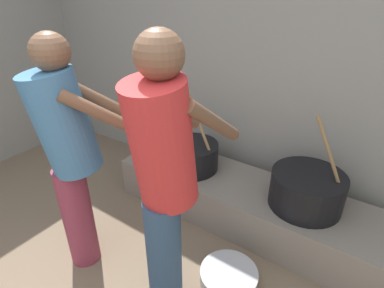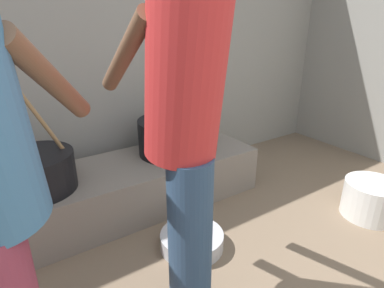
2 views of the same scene
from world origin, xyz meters
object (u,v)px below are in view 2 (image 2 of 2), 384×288
object	(u,v)px
cook_in_red_shirt	(185,121)
metal_mixing_bowl	(192,240)
cooking_pot_secondary	(173,136)
bucket_white_plastic	(371,199)
cooking_pot_main	(35,172)

from	to	relation	value
cook_in_red_shirt	metal_mixing_bowl	world-z (taller)	cook_in_red_shirt
cooking_pot_secondary	metal_mixing_bowl	xyz separation A→B (m)	(-0.25, -0.64, -0.43)
cook_in_red_shirt	bucket_white_plastic	bearing A→B (deg)	-3.53
bucket_white_plastic	metal_mixing_bowl	size ratio (longest dim) A/B	0.98
cooking_pot_secondary	bucket_white_plastic	xyz separation A→B (m)	(0.99, -1.06, -0.35)
cooking_pot_secondary	cook_in_red_shirt	distance (m)	1.18
cooking_pot_main	cooking_pot_secondary	world-z (taller)	cooking_pot_secondary
metal_mixing_bowl	cook_in_red_shirt	bearing A→B (deg)	-127.53
cooking_pot_main	cook_in_red_shirt	world-z (taller)	cook_in_red_shirt
cooking_pot_main	cook_in_red_shirt	distance (m)	1.14
bucket_white_plastic	metal_mixing_bowl	world-z (taller)	bucket_white_plastic
cooking_pot_main	cooking_pot_secondary	bearing A→B (deg)	2.45
cooking_pot_main	cook_in_red_shirt	size ratio (longest dim) A/B	0.42
bucket_white_plastic	cooking_pot_main	bearing A→B (deg)	152.65
cooking_pot_secondary	bucket_white_plastic	world-z (taller)	cooking_pot_secondary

